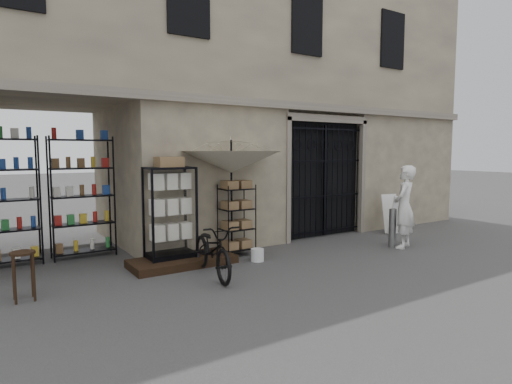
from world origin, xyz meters
TOP-DOWN VIEW (x-y plane):
  - ground at (0.00, 0.00)m, footprint 80.00×80.00m
  - main_building at (0.00, 4.00)m, footprint 14.00×4.00m
  - shop_recess at (-4.50, 2.80)m, footprint 3.00×1.70m
  - shop_shelving at (-4.55, 3.30)m, footprint 2.70×0.50m
  - iron_gate at (1.75, 2.28)m, footprint 2.50×0.21m
  - step_platform at (-2.40, 1.55)m, footprint 2.00×0.90m
  - display_cabinet at (-2.57, 1.69)m, footprint 0.89×0.58m
  - wire_rack at (-1.11, 1.67)m, footprint 0.79×0.69m
  - market_umbrella at (-1.23, 1.67)m, footprint 2.18×2.21m
  - white_bucket at (-1.02, 1.01)m, footprint 0.28×0.28m
  - bicycle at (-2.24, 0.60)m, footprint 0.76×1.03m
  - wooden_stool at (-5.14, 0.99)m, footprint 0.45×0.45m
  - steel_bollard at (2.27, 0.38)m, footprint 0.17×0.17m
  - shopkeeper at (2.44, 0.21)m, footprint 1.41×1.99m
  - easel_sign at (3.58, 1.39)m, footprint 0.59×0.65m

SIDE VIEW (x-z plane):
  - ground at x=0.00m, z-range 0.00..0.00m
  - bicycle at x=-2.24m, z-range -0.91..0.91m
  - shopkeeper at x=2.44m, z-range -0.22..0.22m
  - step_platform at x=-2.40m, z-range 0.00..0.15m
  - white_bucket at x=-1.02m, z-range 0.00..0.25m
  - wooden_stool at x=-5.14m, z-range 0.02..0.75m
  - steel_bollard at x=2.27m, z-range 0.00..0.89m
  - easel_sign at x=3.58m, z-range 0.02..1.04m
  - wire_rack at x=-1.11m, z-range -0.02..1.49m
  - display_cabinet at x=-2.57m, z-range -0.01..1.88m
  - shop_shelving at x=-4.55m, z-range 0.00..2.50m
  - iron_gate at x=1.75m, z-range 0.00..3.00m
  - shop_recess at x=-4.50m, z-range 0.00..3.00m
  - market_umbrella at x=-1.23m, z-range 0.64..3.55m
  - main_building at x=0.00m, z-range 0.00..9.00m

